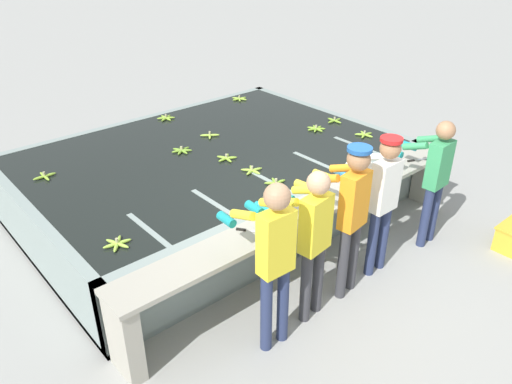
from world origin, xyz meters
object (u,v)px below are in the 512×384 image
banana_bunch_floating_6 (117,243)px  banana_bunch_floating_10 (335,121)px  worker_1 (312,233)px  worker_2 (351,208)px  worker_4 (435,173)px  banana_bunch_floating_3 (252,170)px  banana_bunch_floating_2 (364,135)px  banana_bunch_floating_1 (316,129)px  banana_bunch_floating_11 (45,176)px  banana_bunch_ledge_0 (376,180)px  banana_bunch_floating_4 (226,158)px  banana_bunch_floating_5 (239,99)px  worker_3 (381,193)px  banana_bunch_floating_8 (276,183)px  worker_0 (273,252)px  knife_1 (248,230)px  banana_bunch_floating_0 (182,150)px  banana_bunch_floating_9 (210,135)px  banana_bunch_floating_7 (166,118)px  knife_0 (416,160)px

banana_bunch_floating_6 → banana_bunch_floating_10: same height
worker_1 → worker_2: size_ratio=0.95×
worker_4 → banana_bunch_floating_3: size_ratio=5.81×
worker_4 → banana_bunch_floating_2: 1.55m
banana_bunch_floating_1 → banana_bunch_floating_6: bearing=-167.2°
banana_bunch_floating_11 → banana_bunch_ledge_0: bearing=-42.3°
banana_bunch_floating_4 → banana_bunch_floating_5: (1.70, 1.81, -0.00)m
worker_3 → worker_4: size_ratio=1.02×
banana_bunch_floating_10 → banana_bunch_floating_8: bearing=-155.8°
worker_0 → banana_bunch_floating_11: 3.26m
banana_bunch_ledge_0 → banana_bunch_floating_2: bearing=43.7°
banana_bunch_floating_2 → banana_bunch_floating_11: (-3.99, 1.68, 0.00)m
banana_bunch_floating_2 → knife_1: bearing=-163.9°
banana_bunch_floating_0 → banana_bunch_floating_2: size_ratio=1.02×
banana_bunch_floating_2 → banana_bunch_floating_10: (0.11, 0.67, 0.00)m
worker_1 → banana_bunch_floating_8: (0.60, 1.14, -0.12)m
banana_bunch_floating_1 → banana_bunch_floating_4: (-1.65, 0.04, 0.00)m
worker_3 → banana_bunch_floating_4: bearing=104.1°
banana_bunch_floating_9 → banana_bunch_ledge_0: (0.65, -2.44, 0.00)m
worker_2 → banana_bunch_floating_7: worker_2 is taller
banana_bunch_floating_7 → worker_0: bearing=-108.9°
worker_0 → banana_bunch_floating_10: worker_0 is taller
banana_bunch_ledge_0 → knife_1: bearing=175.1°
banana_bunch_floating_10 → banana_bunch_floating_4: bearing=-179.8°
banana_bunch_floating_4 → banana_bunch_floating_10: size_ratio=0.98×
worker_2 → banana_bunch_floating_2: 2.50m
banana_bunch_floating_1 → knife_1: size_ratio=0.94×
banana_bunch_floating_7 → banana_bunch_floating_0: bearing=-112.8°
banana_bunch_floating_0 → banana_bunch_floating_11: bearing=165.8°
banana_bunch_floating_1 → worker_1: bearing=-137.8°
banana_bunch_floating_8 → worker_4: bearing=-38.8°
banana_bunch_floating_7 → banana_bunch_floating_8: 2.76m
banana_bunch_floating_7 → banana_bunch_floating_11: size_ratio=1.00×
worker_3 → banana_bunch_floating_5: bearing=73.0°
worker_1 → banana_bunch_floating_6: worker_1 is taller
banana_bunch_floating_1 → banana_bunch_floating_7: (-1.44, 1.85, 0.00)m
worker_4 → knife_0: bearing=52.8°
worker_2 → banana_bunch_floating_11: size_ratio=6.09×
worker_1 → banana_bunch_ledge_0: worker_1 is taller
banana_bunch_floating_3 → worker_0: bearing=-125.1°
worker_4 → banana_bunch_floating_6: bearing=160.2°
banana_bunch_floating_3 → knife_1: 1.36m
worker_1 → knife_1: (-0.30, 0.58, -0.12)m
worker_0 → banana_bunch_floating_11: size_ratio=6.11×
banana_bunch_floating_7 → banana_bunch_ledge_0: size_ratio=0.99×
banana_bunch_floating_4 → banana_bunch_floating_8: size_ratio=1.00×
worker_2 → banana_bunch_floating_6: worker_2 is taller
worker_1 → banana_bunch_floating_7: 3.97m
worker_1 → worker_3: size_ratio=0.99×
banana_bunch_floating_7 → banana_bunch_floating_4: bearing=-96.7°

